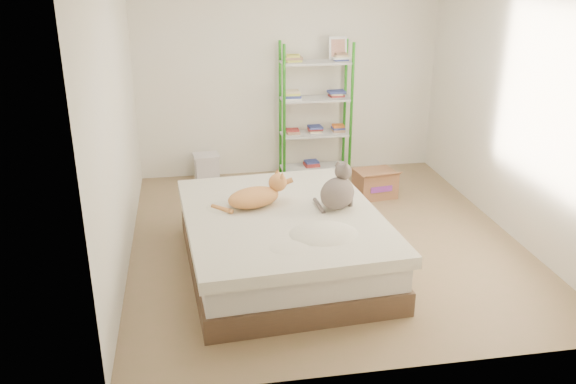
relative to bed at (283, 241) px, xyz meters
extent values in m
cube|color=#967656|center=(0.50, 0.52, -0.27)|extent=(3.80, 4.20, 0.01)
cube|color=#F3E8C9|center=(0.50, 2.62, 1.03)|extent=(3.80, 0.01, 2.60)
cube|color=#F3E8C9|center=(0.50, -1.58, 1.03)|extent=(3.80, 0.01, 2.60)
cube|color=#F3E8C9|center=(-1.40, 0.52, 1.03)|extent=(0.01, 4.20, 2.60)
cube|color=#F3E8C9|center=(2.40, 0.52, 1.03)|extent=(0.01, 4.20, 2.60)
cube|color=brown|center=(0.00, 0.00, -0.17)|extent=(1.80, 2.18, 0.21)
cube|color=beige|center=(0.00, 0.00, 0.05)|extent=(1.74, 2.12, 0.23)
cube|color=silver|center=(0.00, 0.00, 0.22)|extent=(1.83, 2.23, 0.10)
cylinder|color=#288D1E|center=(0.38, 2.24, 0.58)|extent=(0.04, 0.04, 1.70)
cylinder|color=#288D1E|center=(0.38, 2.56, 0.58)|extent=(0.04, 0.04, 1.70)
cylinder|color=#288D1E|center=(1.22, 2.24, 0.58)|extent=(0.04, 0.04, 1.70)
cylinder|color=#288D1E|center=(1.22, 2.56, 0.58)|extent=(0.04, 0.04, 1.70)
cube|color=silver|center=(0.80, 2.40, -0.17)|extent=(0.86, 0.34, 0.02)
cube|color=silver|center=(0.80, 2.40, 0.28)|extent=(0.86, 0.34, 0.02)
cube|color=silver|center=(0.80, 2.40, 0.73)|extent=(0.86, 0.34, 0.02)
cube|color=silver|center=(0.80, 2.40, 1.18)|extent=(0.86, 0.34, 0.02)
cube|color=#9F302E|center=(0.80, 2.40, -0.11)|extent=(0.20, 0.16, 0.09)
cube|color=#9F302E|center=(0.50, 2.40, 0.34)|extent=(0.20, 0.16, 0.09)
cube|color=#9F302E|center=(0.80, 2.40, 0.34)|extent=(0.20, 0.16, 0.09)
cube|color=#9F302E|center=(1.10, 2.40, 0.34)|extent=(0.20, 0.16, 0.09)
cube|color=#9F302E|center=(0.50, 2.40, 0.79)|extent=(0.20, 0.16, 0.09)
cube|color=#9F302E|center=(1.10, 2.40, 0.79)|extent=(0.20, 0.16, 0.09)
cube|color=#9F302E|center=(0.50, 2.40, 1.24)|extent=(0.20, 0.16, 0.09)
cube|color=#9F302E|center=(1.10, 2.40, 1.24)|extent=(0.20, 0.16, 0.09)
cube|color=white|center=(1.08, 2.45, 1.33)|extent=(0.22, 0.06, 0.28)
cube|color=#BF3C23|center=(1.08, 2.44, 1.33)|extent=(0.17, 0.04, 0.22)
cube|color=#946043|center=(1.35, 1.56, -0.11)|extent=(0.49, 0.41, 0.31)
cube|color=purple|center=(1.33, 1.38, -0.12)|extent=(0.27, 0.05, 0.07)
cube|color=#946043|center=(1.35, 1.38, 0.04)|extent=(0.46, 0.19, 0.10)
cube|color=silver|center=(-0.58, 2.37, -0.11)|extent=(0.31, 0.27, 0.33)
cube|color=silver|center=(-0.58, 2.37, 0.07)|extent=(0.34, 0.30, 0.03)
camera|label=1|loc=(-0.78, -4.88, 2.42)|focal=38.00mm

